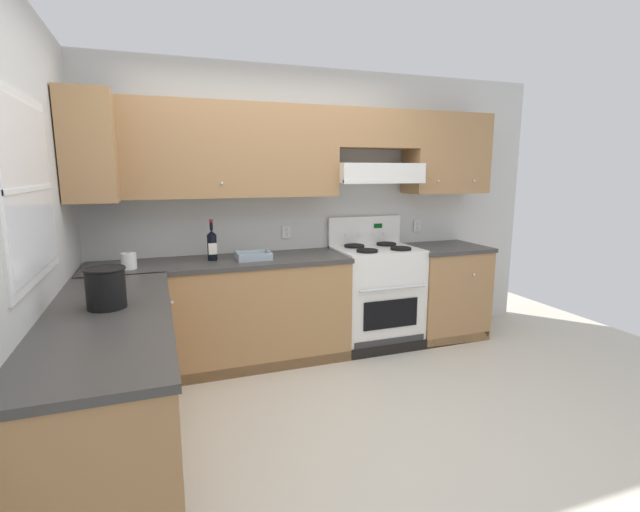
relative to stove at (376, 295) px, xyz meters
The scene contains 10 objects.
ground_plane 1.64m from the stove, 127.00° to the right, with size 7.04×7.04×0.00m, color beige.
wall_back 1.17m from the stove, 153.34° to the left, with size 4.68×0.57×2.55m.
wall_left 2.87m from the stove, 157.96° to the right, with size 0.47×4.00×2.55m.
counter_back_run 0.87m from the stove, behind, with size 3.60×0.65×0.91m.
counter_left_run 2.52m from the stove, 150.09° to the right, with size 0.63×1.91×0.91m.
stove is the anchor object (origin of this frame).
wine_bottle 1.60m from the stove, behind, with size 0.08×0.08×0.34m.
bowl 1.26m from the stove, behind, with size 0.28×0.22×0.06m.
bucket 2.54m from the stove, 152.45° to the right, with size 0.21×0.21×0.22m.
paper_towel_roll 2.19m from the stove, behind, with size 0.11×0.11×0.12m.
Camera 1 is at (-0.98, -2.51, 1.64)m, focal length 25.63 mm.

